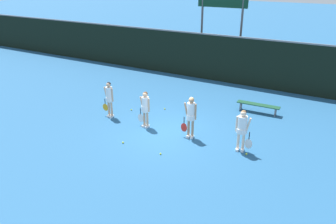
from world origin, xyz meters
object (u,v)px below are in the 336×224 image
at_px(player_3, 242,127).
at_px(tennis_ball_5, 131,110).
at_px(player_0, 109,97).
at_px(player_1, 145,107).
at_px(player_2, 191,114).
at_px(tennis_ball_1, 246,154).
at_px(tennis_ball_2, 248,146).
at_px(tennis_ball_3, 123,143).
at_px(bench_courtside, 258,105).
at_px(tennis_ball_4, 165,109).
at_px(tennis_ball_0, 161,154).
at_px(scoreboard, 223,1).

distance_m(player_3, tennis_ball_5, 6.08).
xyz_separation_m(player_0, player_1, (2.03, -0.08, -0.04)).
xyz_separation_m(player_2, tennis_ball_1, (2.44, -0.22, -1.01)).
height_order(player_3, tennis_ball_2, player_3).
bearing_deg(player_0, player_3, -0.54).
bearing_deg(tennis_ball_3, player_0, 139.03).
height_order(player_1, player_3, player_3).
height_order(bench_courtside, tennis_ball_2, bench_courtside).
relative_size(player_3, tennis_ball_2, 23.13).
height_order(tennis_ball_1, tennis_ball_2, same).
bearing_deg(tennis_ball_2, tennis_ball_4, 161.30).
height_order(bench_courtside, player_1, player_1).
xyz_separation_m(player_0, tennis_ball_0, (3.83, -1.82, -0.96)).
relative_size(player_0, player_1, 1.04).
relative_size(bench_courtside, player_2, 1.16).
height_order(scoreboard, tennis_ball_2, scoreboard).
height_order(bench_courtside, player_3, player_3).
xyz_separation_m(player_1, player_3, (4.26, 0.04, 0.03)).
xyz_separation_m(player_3, tennis_ball_3, (-4.21, -1.76, -0.95)).
distance_m(bench_courtside, tennis_ball_5, 6.15).
bearing_deg(tennis_ball_0, scoreboard, 101.15).
bearing_deg(tennis_ball_3, tennis_ball_1, 19.11).
xyz_separation_m(player_1, tennis_ball_1, (4.57, -0.16, -0.92)).
height_order(bench_courtside, tennis_ball_5, bench_courtside).
distance_m(bench_courtside, tennis_ball_2, 3.58).
distance_m(player_0, player_1, 2.04).
xyz_separation_m(player_1, player_2, (2.13, 0.06, 0.09)).
relative_size(tennis_ball_0, tennis_ball_1, 0.97).
xyz_separation_m(tennis_ball_1, tennis_ball_3, (-4.52, -1.57, -0.00)).
xyz_separation_m(player_1, tennis_ball_0, (1.79, -1.74, -0.92)).
distance_m(player_2, tennis_ball_2, 2.56).
distance_m(tennis_ball_0, tennis_ball_4, 4.35).
relative_size(tennis_ball_4, tennis_ball_5, 0.97).
bearing_deg(bench_courtside, tennis_ball_2, -81.87).
bearing_deg(player_0, tennis_ball_0, -25.57).
height_order(bench_courtside, tennis_ball_0, bench_courtside).
bearing_deg(tennis_ball_1, bench_courtside, 100.27).
height_order(tennis_ball_2, tennis_ball_3, tennis_ball_2).
height_order(tennis_ball_3, tennis_ball_5, same).
distance_m(bench_courtside, player_0, 7.08).
height_order(player_2, tennis_ball_2, player_2).
bearing_deg(player_0, player_2, -0.43).
bearing_deg(bench_courtside, tennis_ball_0, -111.34).
bearing_deg(player_1, bench_courtside, 52.07).
height_order(player_2, tennis_ball_3, player_2).
relative_size(tennis_ball_0, tennis_ball_5, 0.99).
distance_m(player_0, tennis_ball_0, 4.35).
bearing_deg(tennis_ball_3, tennis_ball_5, 120.07).
distance_m(tennis_ball_0, tennis_ball_5, 4.50).
bearing_deg(bench_courtside, tennis_ball_1, -81.69).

